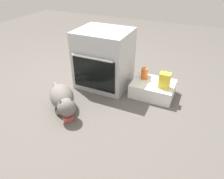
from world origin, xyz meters
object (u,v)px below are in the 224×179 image
food_bowl (68,117)px  cat (63,99)px  snack_bag (165,80)px  sauce_jar (144,74)px  oven (104,59)px  pantry_cabinet (153,89)px

food_bowl → cat: size_ratio=0.18×
snack_bag → sauce_jar: snack_bag is taller
oven → sauce_jar: oven is taller
snack_bag → cat: bearing=-145.8°
snack_bag → sauce_jar: bearing=158.5°
snack_bag → sauce_jar: (-0.27, 0.10, -0.02)m
cat → snack_bag: (0.94, 0.64, 0.12)m
pantry_cabinet → snack_bag: snack_bag is taller
oven → pantry_cabinet: bearing=0.2°
oven → cat: bearing=-102.6°
snack_bag → food_bowl: bearing=-136.3°
sauce_jar → food_bowl: bearing=-121.7°
oven → food_bowl: size_ratio=6.37×
pantry_cabinet → sauce_jar: sauce_jar is taller
sauce_jar → snack_bag: bearing=-21.5°
cat → snack_bag: size_ratio=3.58×
food_bowl → sauce_jar: 1.05m
oven → sauce_jar: bearing=5.5°
food_bowl → cat: cat is taller
pantry_cabinet → cat: 1.07m
cat → snack_bag: snack_bag is taller
oven → sauce_jar: (0.52, 0.05, -0.12)m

